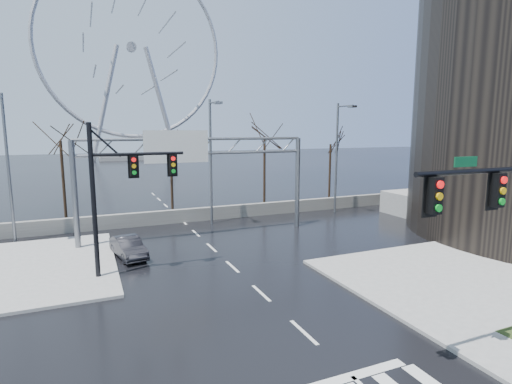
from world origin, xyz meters
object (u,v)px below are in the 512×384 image
signal_mast_near (510,217)px  ferris_wheel (132,55)px  signal_mast_far (117,185)px  sign_gantry (193,165)px  car (128,247)px

signal_mast_near → ferris_wheel: size_ratio=0.16×
signal_mast_far → ferris_wheel: (10.87, 86.04, 21.30)m
ferris_wheel → signal_mast_near: bearing=-89.9°
sign_gantry → ferris_wheel: (5.38, 80.04, 20.95)m
sign_gantry → ferris_wheel: ferris_wheel is taller
signal_mast_near → sign_gantry: size_ratio=0.49×
signal_mast_near → sign_gantry: bearing=106.2°
signal_mast_near → ferris_wheel: bearing=90.1°
ferris_wheel → car: ferris_wheel is taller
ferris_wheel → signal_mast_far: bearing=-97.2°
signal_mast_near → ferris_wheel: (-0.14, 99.04, 21.26)m
signal_mast_near → car: signal_mast_near is taller
sign_gantry → car: size_ratio=4.29×
signal_mast_near → car: (-10.32, 16.12, -4.24)m
sign_gantry → ferris_wheel: size_ratio=0.32×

